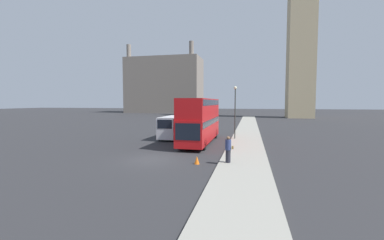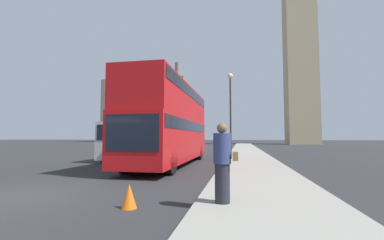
{
  "view_description": "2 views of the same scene",
  "coord_description": "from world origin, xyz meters",
  "views": [
    {
      "loc": [
        7.06,
        -17.66,
        4.24
      ],
      "look_at": [
        1.55,
        6.51,
        2.52
      ],
      "focal_mm": 24.0,
      "sensor_mm": 36.0,
      "label": 1
    },
    {
      "loc": [
        6.05,
        -6.25,
        1.62
      ],
      "look_at": [
        1.92,
        15.5,
        3.11
      ],
      "focal_mm": 24.0,
      "sensor_mm": 36.0,
      "label": 2
    }
  ],
  "objects": [
    {
      "name": "ground_plane",
      "position": [
        0.0,
        0.0,
        0.0
      ],
      "size": [
        300.0,
        300.0,
        0.0
      ],
      "primitive_type": "plane",
      "color": "#28282B"
    },
    {
      "name": "parked_sedan",
      "position": [
        -2.75,
        31.92,
        0.68
      ],
      "size": [
        1.77,
        4.63,
        1.52
      ],
      "color": "silver",
      "rests_on": "ground_plane"
    },
    {
      "name": "building_block_distant",
      "position": [
        -27.21,
        82.43,
        11.01
      ],
      "size": [
        29.68,
        14.2,
        26.77
      ],
      "color": "slate",
      "rests_on": "ground_plane"
    },
    {
      "name": "traffic_cone",
      "position": [
        3.53,
        -0.67,
        0.28
      ],
      "size": [
        0.36,
        0.36,
        0.55
      ],
      "color": "orange",
      "rests_on": "ground_plane"
    },
    {
      "name": "sidewalk_strip",
      "position": [
        6.67,
        0.0,
        0.07
      ],
      "size": [
        3.35,
        120.0,
        0.15
      ],
      "color": "gray",
      "rests_on": "ground_plane"
    },
    {
      "name": "clock_tower",
      "position": [
        20.03,
        56.81,
        28.29
      ],
      "size": [
        7.17,
        7.34,
        55.15
      ],
      "color": "tan",
      "rests_on": "ground_plane"
    },
    {
      "name": "pedestrian",
      "position": [
        5.64,
        -0.37,
        1.04
      ],
      "size": [
        0.56,
        0.4,
        1.79
      ],
      "color": "#23232D",
      "rests_on": "sidewalk_strip"
    },
    {
      "name": "red_double_decker_bus",
      "position": [
        2.01,
        8.44,
        2.55
      ],
      "size": [
        2.47,
        11.2,
        4.59
      ],
      "color": "#B71114",
      "rests_on": "ground_plane"
    },
    {
      "name": "street_lamp",
      "position": [
        5.39,
        11.38,
        3.99
      ],
      "size": [
        0.36,
        0.36,
        5.87
      ],
      "color": "#2D332D",
      "rests_on": "sidewalk_strip"
    },
    {
      "name": "white_van",
      "position": [
        -1.81,
        10.85,
        1.38
      ],
      "size": [
        1.94,
        5.66,
        2.58
      ],
      "color": "silver",
      "rests_on": "ground_plane"
    }
  ]
}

